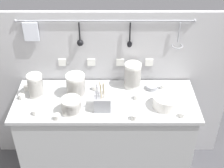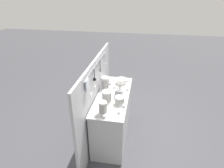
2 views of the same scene
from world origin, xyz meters
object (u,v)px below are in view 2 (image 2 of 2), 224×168
Objects in this scene: cup_by_caddy at (115,87)px; cup_front_right at (108,95)px; cup_back_right at (128,89)px; cup_mid_row at (124,106)px; cup_centre at (119,112)px; cup_edge_near at (104,117)px; bowl_stack_nested_right at (107,97)px; cup_back_left at (96,115)px; cup_beside_plates at (104,95)px; bowl_stack_wide_centre at (120,100)px; cutlery_caddy at (119,93)px; bowl_stack_back_corner at (103,108)px; steel_mixing_bowl at (109,83)px; bowl_stack_tall_left at (105,83)px; plate_stack at (121,81)px; cup_edge_far at (128,80)px; cup_front_left at (110,81)px.

cup_by_caddy and cup_front_right have the same top height.
cup_back_right is 0.44m from cup_front_right.
cup_mid_row and cup_centre have the same top height.
cup_by_caddy is (0.65, 0.26, 0.00)m from cup_mid_row.
cup_edge_near is (-0.99, 0.00, 0.00)m from cup_by_caddy.
bowl_stack_nested_right is 0.46m from cup_back_left.
cup_front_right is (0.04, -0.06, 0.00)m from cup_beside_plates.
bowl_stack_wide_centre is 0.25m from cutlery_caddy.
bowl_stack_back_corner is 1.02m from steel_mixing_bowl.
bowl_stack_nested_right is 0.68m from steel_mixing_bowl.
bowl_stack_tall_left reaches higher than bowl_stack_wide_centre.
cup_edge_near is at bearing 175.17° from plate_stack.
cup_back_right is 1.00× the size of cup_front_right.
bowl_stack_tall_left reaches higher than cup_edge_far.
cup_front_right and cup_edge_near have the same top height.
steel_mixing_bowl is (0.67, 0.09, -0.08)m from bowl_stack_nested_right.
cutlery_caddy is 5.27× the size of cup_centre.
bowl_stack_back_corner is at bearing 163.29° from cutlery_caddy.
bowl_stack_nested_right is at bearing 6.90° from cup_edge_near.
bowl_stack_nested_right is 3.91× the size of cup_back_right.
steel_mixing_bowl is 2.02× the size of cup_mid_row.
bowl_stack_nested_right is 0.22m from cup_front_right.
bowl_stack_tall_left reaches higher than cup_mid_row.
cup_edge_near is (-0.95, -0.19, -0.09)m from bowl_stack_tall_left.
cup_mid_row is 0.43m from cup_edge_near.
cutlery_caddy is 0.54m from cup_centre.
steel_mixing_bowl is at bearing -13.66° from bowl_stack_tall_left.
cup_edge_near is at bearing 164.51° from cup_back_right.
cup_front_left is at bearing 4.89° from bowl_stack_back_corner.
cup_front_left is at bearing -9.20° from bowl_stack_tall_left.
cup_edge_near is (-1.33, 0.23, 0.00)m from cup_edge_far.
cup_front_left is at bearing 30.59° from cup_by_caddy.
bowl_stack_back_corner is 0.89× the size of bowl_stack_tall_left.
cup_back_right and cup_edge_near have the same top height.
cup_back_left is 1.00× the size of cup_beside_plates.
cup_front_right is (0.22, 0.24, -0.04)m from bowl_stack_wide_centre.
cup_front_right is 1.00× the size of cup_centre.
steel_mixing_bowl is at bearing 1.44° from cup_beside_plates.
cup_mid_row is 1.00× the size of cup_front_right.
bowl_stack_tall_left is at bearing 99.87° from cup_by_caddy.
cup_beside_plates is (-0.51, -0.01, 0.00)m from steel_mixing_bowl.
bowl_stack_tall_left is 1.07× the size of plate_stack.
cup_centre is at bearing -173.70° from bowl_stack_wide_centre.
cup_beside_plates reaches higher than steel_mixing_bowl.
cup_centre is at bearing -65.91° from cup_back_left.
bowl_stack_back_corner reaches higher than steel_mixing_bowl.
cup_beside_plates is (0.16, 0.08, -0.08)m from bowl_stack_nested_right.
cup_beside_plates is at bearing 59.58° from bowl_stack_wide_centre.
cup_back_left is 1.00× the size of cup_by_caddy.
plate_stack is 0.58m from cup_front_right.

